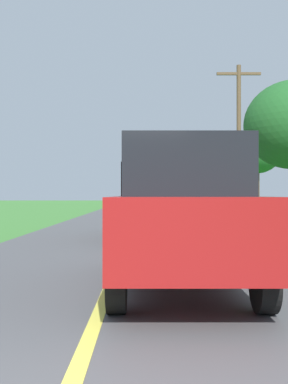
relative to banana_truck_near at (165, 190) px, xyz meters
The scene contains 5 objects.
banana_truck_near is the anchor object (origin of this frame).
utility_pole_roadside 8.36m from the banana_truck_near, 61.70° to the left, with size 2.05×0.20×7.33m.
roadside_tree_near_left 20.56m from the banana_truck_near, 78.11° to the left, with size 3.24×3.24×4.81m.
roadside_tree_far_left 17.50m from the banana_truck_near, 66.82° to the left, with size 3.16×3.16×5.55m.
following_car 8.42m from the banana_truck_near, 90.91° to the right, with size 1.74×4.10×1.92m.
Camera 1 is at (0.47, -1.85, 1.32)m, focal length 43.44 mm.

